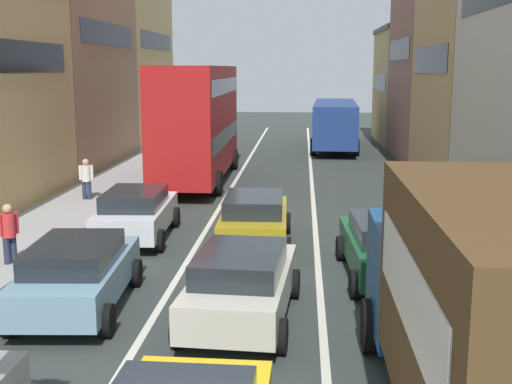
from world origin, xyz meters
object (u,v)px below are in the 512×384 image
hatchback_centre_lane_third (254,219)px  sedan_left_lane_third (136,213)px  sedan_centre_lane_second (242,283)px  sedan_right_lane_behind_truck (387,246)px  wagon_left_lane_second (77,273)px  bus_mid_queue_primary (197,118)px  pedestrian_mid_sidewalk (9,232)px  removalist_box_truck (492,307)px  bus_far_queue_secondary (335,121)px  pedestrian_near_kerb (86,178)px

hatchback_centre_lane_third → sedan_left_lane_third: size_ratio=0.99×
sedan_centre_lane_second → sedan_right_lane_behind_truck: bearing=-43.3°
wagon_left_lane_second → sedan_left_lane_third: same height
bus_mid_queue_primary → pedestrian_mid_sidewalk: (-2.70, -13.09, -1.88)m
removalist_box_truck → bus_far_queue_secondary: bearing=1.0°
sedan_left_lane_third → bus_far_queue_secondary: bearing=-19.4°
bus_far_queue_secondary → pedestrian_near_kerb: 20.11m
pedestrian_near_kerb → pedestrian_mid_sidewalk: (0.74, -8.21, 0.00)m
bus_mid_queue_primary → bus_far_queue_secondary: 14.20m
sedan_centre_lane_second → sedan_right_lane_behind_truck: same height
wagon_left_lane_second → removalist_box_truck: bearing=-126.9°
sedan_left_lane_third → bus_far_queue_secondary: size_ratio=0.41×
removalist_box_truck → wagon_left_lane_second: size_ratio=1.75×
sedan_centre_lane_second → pedestrian_mid_sidewalk: bearing=67.1°
hatchback_centre_lane_third → bus_mid_queue_primary: size_ratio=0.41×
wagon_left_lane_second → pedestrian_mid_sidewalk: 3.78m
bus_far_queue_secondary → wagon_left_lane_second: bearing=169.1°
wagon_left_lane_second → bus_far_queue_secondary: 29.10m
sedan_left_lane_third → pedestrian_mid_sidewalk: size_ratio=2.64×
removalist_box_truck → bus_mid_queue_primary: bus_mid_queue_primary is taller
wagon_left_lane_second → pedestrian_mid_sidewalk: bearing=41.0°
sedan_right_lane_behind_truck → bus_far_queue_secondary: 25.78m
sedan_right_lane_behind_truck → pedestrian_near_kerb: 13.07m
sedan_centre_lane_second → pedestrian_near_kerb: (-6.86, 11.30, 0.15)m
hatchback_centre_lane_third → wagon_left_lane_second: bearing=146.5°
hatchback_centre_lane_third → pedestrian_mid_sidewalk: (-5.96, -2.56, 0.15)m
sedan_centre_lane_second → pedestrian_mid_sidewalk: size_ratio=2.66×
bus_far_queue_secondary → pedestrian_mid_sidewalk: 27.27m
bus_mid_queue_primary → pedestrian_near_kerb: bearing=144.3°
hatchback_centre_lane_third → sedan_right_lane_behind_truck: same height
wagon_left_lane_second → hatchback_centre_lane_third: same height
sedan_left_lane_third → bus_far_queue_secondary: (6.83, 22.52, 0.96)m
bus_far_queue_secondary → sedan_left_lane_third: bearing=165.4°
bus_mid_queue_primary → pedestrian_near_kerb: size_ratio=6.34×
sedan_centre_lane_second → pedestrian_near_kerb: pedestrian_near_kerb is taller
sedan_left_lane_third → bus_mid_queue_primary: (0.26, 9.98, 2.03)m
sedan_right_lane_behind_truck → sedan_left_lane_third: bearing=62.0°
bus_far_queue_secondary → pedestrian_mid_sidewalk: bearing=162.4°
wagon_left_lane_second → hatchback_centre_lane_third: bearing=-35.9°
bus_far_queue_secondary → sedan_centre_lane_second: bearing=176.0°
sedan_right_lane_behind_truck → bus_far_queue_secondary: size_ratio=0.41×
sedan_centre_lane_second → hatchback_centre_lane_third: same height
sedan_centre_lane_second → bus_far_queue_secondary: size_ratio=0.42×
wagon_left_lane_second → pedestrian_near_kerb: size_ratio=2.66×
sedan_centre_lane_second → pedestrian_mid_sidewalk: 6.86m
hatchback_centre_lane_third → pedestrian_near_kerb: pedestrian_near_kerb is taller
removalist_box_truck → sedan_centre_lane_second: bearing=40.7°
pedestrian_mid_sidewalk → sedan_right_lane_behind_truck: bearing=-142.6°
sedan_centre_lane_second → sedan_left_lane_third: same height
bus_mid_queue_primary → pedestrian_mid_sidewalk: bearing=167.8°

